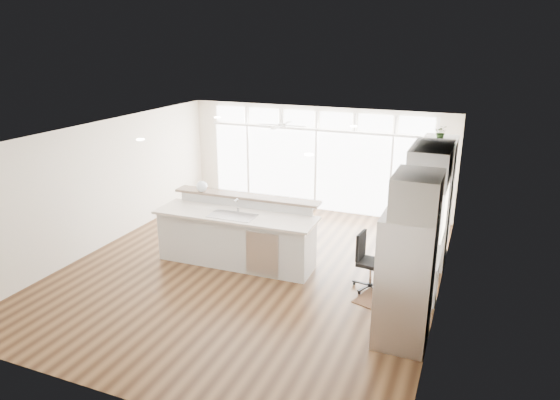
% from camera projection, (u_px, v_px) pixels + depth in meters
% --- Properties ---
extents(floor, '(7.00, 8.00, 0.02)m').
position_uv_depth(floor, '(252.00, 269.00, 9.85)').
color(floor, '#3B2312').
rests_on(floor, ground).
extents(ceiling, '(7.00, 8.00, 0.02)m').
position_uv_depth(ceiling, '(250.00, 133.00, 9.01)').
color(ceiling, silver).
rests_on(ceiling, wall_back).
extents(wall_back, '(7.00, 0.04, 2.70)m').
position_uv_depth(wall_back, '(317.00, 159.00, 12.95)').
color(wall_back, '#EFE4CF').
rests_on(wall_back, floor).
extents(wall_front, '(7.00, 0.04, 2.70)m').
position_uv_depth(wall_front, '(107.00, 303.00, 5.91)').
color(wall_front, '#EFE4CF').
rests_on(wall_front, floor).
extents(wall_left, '(0.04, 8.00, 2.70)m').
position_uv_depth(wall_left, '(104.00, 184.00, 10.69)').
color(wall_left, '#EFE4CF').
rests_on(wall_left, floor).
extents(wall_right, '(0.04, 8.00, 2.70)m').
position_uv_depth(wall_right, '(444.00, 230.00, 8.17)').
color(wall_right, '#EFE4CF').
rests_on(wall_right, floor).
extents(glass_wall, '(5.80, 0.06, 2.08)m').
position_uv_depth(glass_wall, '(316.00, 170.00, 12.99)').
color(glass_wall, white).
rests_on(glass_wall, wall_back).
extents(transom_row, '(5.90, 0.06, 0.40)m').
position_uv_depth(transom_row, '(317.00, 119.00, 12.58)').
color(transom_row, white).
rests_on(transom_row, wall_back).
extents(desk_window, '(0.04, 0.85, 0.85)m').
position_uv_depth(desk_window, '(444.00, 212.00, 8.39)').
color(desk_window, white).
rests_on(desk_window, wall_right).
extents(ceiling_fan, '(1.16, 1.16, 0.32)m').
position_uv_depth(ceiling_fan, '(282.00, 121.00, 11.73)').
color(ceiling_fan, white).
rests_on(ceiling_fan, ceiling).
extents(recessed_lights, '(3.40, 3.00, 0.02)m').
position_uv_depth(recessed_lights, '(254.00, 132.00, 9.20)').
color(recessed_lights, white).
rests_on(recessed_lights, ceiling).
extents(oven_cabinet, '(0.64, 1.20, 2.50)m').
position_uv_depth(oven_cabinet, '(434.00, 201.00, 9.91)').
color(oven_cabinet, silver).
rests_on(oven_cabinet, floor).
extents(desk_nook, '(0.72, 1.30, 0.76)m').
position_uv_depth(desk_nook, '(418.00, 272.00, 8.87)').
color(desk_nook, silver).
rests_on(desk_nook, floor).
extents(upper_cabinets, '(0.64, 1.30, 0.64)m').
position_uv_depth(upper_cabinets, '(431.00, 164.00, 8.25)').
color(upper_cabinets, silver).
rests_on(upper_cabinets, wall_right).
extents(refrigerator, '(0.76, 0.90, 2.00)m').
position_uv_depth(refrigerator, '(405.00, 280.00, 7.23)').
color(refrigerator, silver).
rests_on(refrigerator, floor).
extents(fridge_cabinet, '(0.64, 0.90, 0.60)m').
position_uv_depth(fridge_cabinet, '(417.00, 195.00, 6.81)').
color(fridge_cabinet, silver).
rests_on(fridge_cabinet, wall_right).
extents(framed_photos, '(0.06, 0.22, 0.80)m').
position_uv_depth(framed_photos, '(446.00, 209.00, 8.98)').
color(framed_photos, black).
rests_on(framed_photos, wall_right).
extents(kitchen_island, '(3.29, 1.31, 1.29)m').
position_uv_depth(kitchen_island, '(236.00, 233.00, 9.90)').
color(kitchen_island, silver).
rests_on(kitchen_island, floor).
extents(rug, '(1.06, 0.90, 0.01)m').
position_uv_depth(rug, '(384.00, 303.00, 8.57)').
color(rug, '#341C10').
rests_on(rug, floor).
extents(office_chair, '(0.61, 0.57, 1.05)m').
position_uv_depth(office_chair, '(371.00, 262.00, 8.90)').
color(office_chair, black).
rests_on(office_chair, floor).
extents(fishbowl, '(0.25, 0.25, 0.23)m').
position_uv_depth(fishbowl, '(202.00, 186.00, 10.34)').
color(fishbowl, white).
rests_on(fishbowl, kitchen_island).
extents(monitor, '(0.12, 0.51, 0.42)m').
position_uv_depth(monitor, '(416.00, 240.00, 8.72)').
color(monitor, black).
rests_on(monitor, desk_nook).
extents(keyboard, '(0.13, 0.30, 0.01)m').
position_uv_depth(keyboard, '(406.00, 250.00, 8.84)').
color(keyboard, white).
rests_on(keyboard, desk_nook).
extents(potted_plant, '(0.25, 0.27, 0.21)m').
position_uv_depth(potted_plant, '(441.00, 134.00, 9.49)').
color(potted_plant, '#345725').
rests_on(potted_plant, oven_cabinet).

